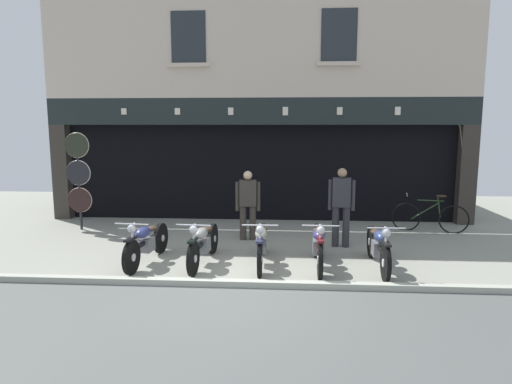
% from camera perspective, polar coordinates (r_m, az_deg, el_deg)
% --- Properties ---
extents(ground, '(23.37, 22.00, 0.18)m').
position_cam_1_polar(ground, '(6.49, -3.24, -15.41)').
color(ground, gray).
extents(shop_facade, '(11.67, 4.42, 6.54)m').
position_cam_1_polar(shop_facade, '(13.91, 0.76, 5.01)').
color(shop_facade, black).
rests_on(shop_facade, ground).
extents(motorcycle_left, '(0.62, 1.98, 0.90)m').
position_cam_1_polar(motorcycle_left, '(8.75, -13.71, -6.15)').
color(motorcycle_left, black).
rests_on(motorcycle_left, ground).
extents(motorcycle_center_left, '(0.62, 2.03, 0.90)m').
position_cam_1_polar(motorcycle_center_left, '(8.52, -6.69, -6.38)').
color(motorcycle_center_left, black).
rests_on(motorcycle_center_left, ground).
extents(motorcycle_center, '(0.62, 2.03, 0.91)m').
position_cam_1_polar(motorcycle_center, '(8.41, 0.69, -6.46)').
color(motorcycle_center, black).
rests_on(motorcycle_center, ground).
extents(motorcycle_center_right, '(0.62, 2.00, 0.93)m').
position_cam_1_polar(motorcycle_center_right, '(8.34, 7.91, -6.59)').
color(motorcycle_center_right, black).
rests_on(motorcycle_center_right, ground).
extents(motorcycle_right, '(0.62, 2.03, 0.91)m').
position_cam_1_polar(motorcycle_right, '(8.49, 15.25, -6.63)').
color(motorcycle_right, black).
rests_on(motorcycle_right, ground).
extents(salesman_left, '(0.56, 0.26, 1.58)m').
position_cam_1_polar(salesman_left, '(10.15, -1.04, -1.31)').
color(salesman_left, '#38332D').
rests_on(salesman_left, ground).
extents(shopkeeper_center, '(0.56, 0.27, 1.69)m').
position_cam_1_polar(shopkeeper_center, '(9.72, 10.77, -1.46)').
color(shopkeeper_center, '#2D2D33').
rests_on(shopkeeper_center, ground).
extents(tyre_sign_pole, '(0.62, 0.06, 2.42)m').
position_cam_1_polar(tyre_sign_pole, '(11.91, -21.59, 2.14)').
color(tyre_sign_pole, '#232328').
rests_on(tyre_sign_pole, ground).
extents(advert_board_near, '(0.67, 0.03, 1.03)m').
position_cam_1_polar(advert_board_near, '(12.39, 10.20, 3.65)').
color(advert_board_near, silver).
extents(advert_board_far, '(0.76, 0.03, 0.90)m').
position_cam_1_polar(advert_board_far, '(12.57, 15.62, 3.49)').
color(advert_board_far, silver).
extents(leaning_bicycle, '(1.76, 0.60, 0.94)m').
position_cam_1_polar(leaning_bicycle, '(11.80, 21.18, -2.93)').
color(leaning_bicycle, black).
rests_on(leaning_bicycle, ground).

